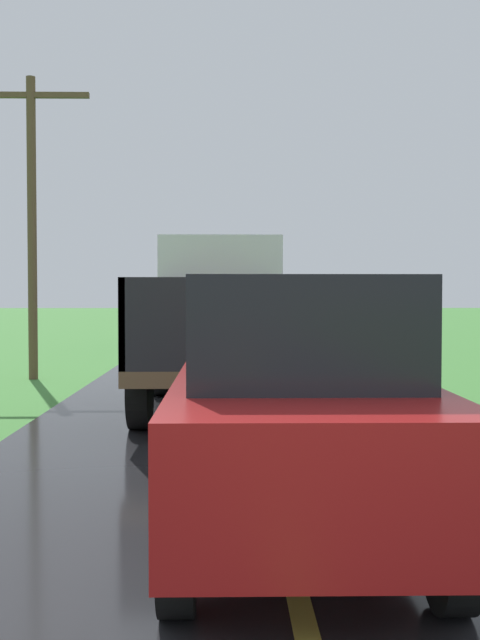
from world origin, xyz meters
TOP-DOWN VIEW (x-y plane):
  - banana_truck_near at (-0.51, 10.59)m, footprint 2.38×5.82m
  - banana_truck_far at (-0.09, 24.86)m, footprint 2.38×5.81m
  - utility_pole_roadside at (-4.71, 14.77)m, footprint 2.54×0.20m
  - following_car at (0.07, 3.46)m, footprint 1.74×4.10m

SIDE VIEW (x-z plane):
  - following_car at x=0.07m, z-range 0.11..2.03m
  - banana_truck_far at x=-0.09m, z-range 0.06..2.86m
  - banana_truck_near at x=-0.51m, z-range 0.07..2.87m
  - utility_pole_roadside at x=-4.71m, z-range 0.35..6.99m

